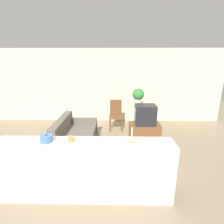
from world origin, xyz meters
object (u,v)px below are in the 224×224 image
object	(u,v)px
couch	(75,136)
potted_plant	(138,95)
decorative_bowl	(46,138)
wooden_chair	(116,114)
television	(145,115)

from	to	relation	value
couch	potted_plant	xyz separation A→B (m)	(1.90, 1.46, 0.89)
potted_plant	decorative_bowl	world-z (taller)	potted_plant
wooden_chair	potted_plant	distance (m)	1.00
television	potted_plant	distance (m)	1.09
wooden_chair	couch	bearing A→B (deg)	-132.12
decorative_bowl	couch	bearing A→B (deg)	90.28
television	potted_plant	xyz separation A→B (m)	(-0.09, 1.01, 0.39)
television	wooden_chair	xyz separation A→B (m)	(-0.85, 0.81, -0.22)
wooden_chair	potted_plant	size ratio (longest dim) A/B	2.01
potted_plant	decorative_bowl	bearing A→B (deg)	-119.58
wooden_chair	decorative_bowl	bearing A→B (deg)	-109.81
wooden_chair	potted_plant	bearing A→B (deg)	14.84
couch	television	bearing A→B (deg)	12.62
couch	potted_plant	distance (m)	2.55
wooden_chair	potted_plant	xyz separation A→B (m)	(0.76, 0.20, 0.61)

